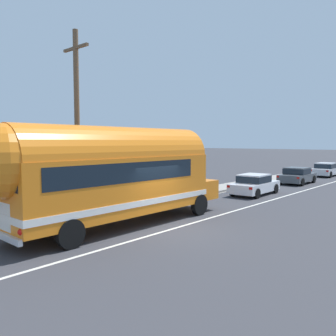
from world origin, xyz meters
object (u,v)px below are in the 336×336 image
(car_lead, at_px, (254,184))
(car_second, at_px, (297,175))
(painted_bus, at_px, (109,172))
(car_third, at_px, (326,169))
(utility_pole, at_px, (77,122))

(car_lead, bearing_deg, car_second, 91.32)
(painted_bus, xyz_separation_m, car_third, (-0.20, 28.20, -1.57))
(car_lead, xyz_separation_m, car_second, (-0.18, 7.93, -0.00))
(painted_bus, height_order, car_second, painted_bus)
(utility_pole, bearing_deg, car_third, 85.02)
(utility_pole, bearing_deg, car_second, 82.41)
(utility_pole, distance_m, car_third, 28.25)
(utility_pole, xyz_separation_m, painted_bus, (2.63, -0.30, -2.12))
(painted_bus, relative_size, car_third, 2.54)
(car_third, bearing_deg, car_lead, -88.69)
(car_second, bearing_deg, painted_bus, -89.96)
(painted_bus, distance_m, car_lead, 12.13)
(car_lead, relative_size, car_third, 0.96)
(painted_bus, relative_size, car_second, 2.71)
(painted_bus, distance_m, car_third, 28.25)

